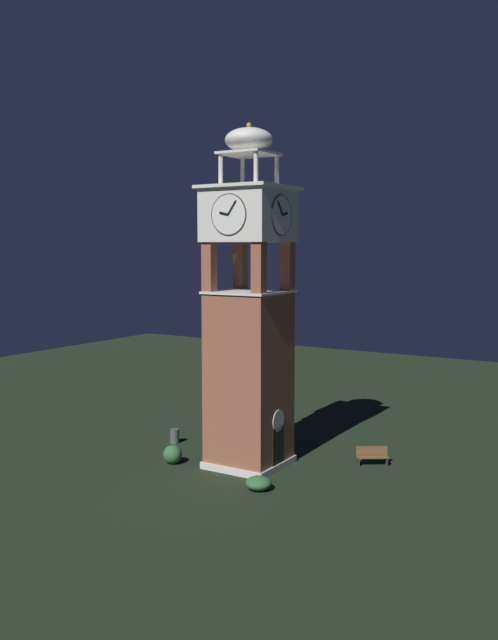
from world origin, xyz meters
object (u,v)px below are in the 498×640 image
at_px(clock_tower, 249,328).
at_px(park_bench, 372,456).
at_px(trash_bin, 175,436).
at_px(lamp_post, 263,395).

distance_m(clock_tower, park_bench, 9.09).
bearing_deg(clock_tower, trash_bin, 77.68).
xyz_separation_m(park_bench, lamp_post, (1.17, 7.14, 2.13)).
bearing_deg(trash_bin, park_bench, -79.46).
xyz_separation_m(clock_tower, park_bench, (3.32, -5.35, -6.56)).
relative_size(clock_tower, trash_bin, 21.40).
bearing_deg(lamp_post, park_bench, -99.28).
xyz_separation_m(park_bench, trash_bin, (-2.06, 11.10, -0.08)).
distance_m(park_bench, trash_bin, 11.29).
height_order(clock_tower, lamp_post, clock_tower).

